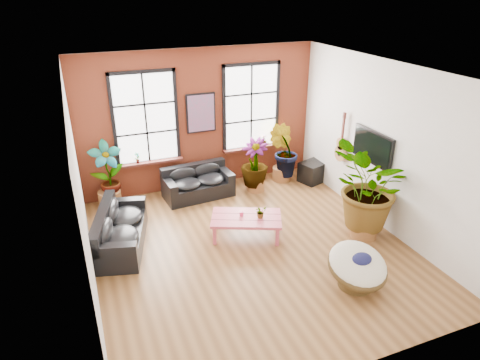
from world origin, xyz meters
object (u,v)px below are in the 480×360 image
object	(u,v)px
sofa_back	(197,183)
coffee_table	(246,219)
papasan_chair	(358,266)
sofa_left	(118,230)

from	to	relation	value
sofa_back	coffee_table	distance (m)	2.23
sofa_back	papasan_chair	bearing A→B (deg)	-75.08
sofa_back	papasan_chair	xyz separation A→B (m)	(1.57, -4.40, 0.06)
sofa_left	coffee_table	bearing A→B (deg)	-88.66
sofa_back	sofa_left	xyz separation A→B (m)	(-2.12, -1.57, 0.01)
coffee_table	sofa_back	bearing A→B (deg)	124.26
sofa_back	coffee_table	world-z (taller)	sofa_back
sofa_back	coffee_table	size ratio (longest dim) A/B	1.06
sofa_left	coffee_table	xyz separation A→B (m)	(2.52, -0.62, 0.05)
sofa_back	sofa_left	bearing A→B (deg)	-148.04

